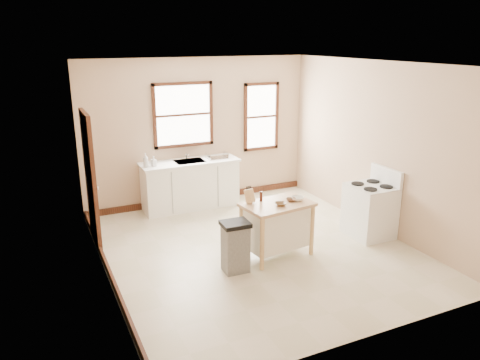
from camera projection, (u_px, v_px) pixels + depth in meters
name	position (u px, v px, depth m)	size (l,w,h in m)	color
floor	(256.00, 249.00, 7.26)	(5.00, 5.00, 0.00)	beige
ceiling	(258.00, 64.00, 6.43)	(5.00, 5.00, 0.00)	white
wall_back	(198.00, 132.00, 9.01)	(4.50, 0.04, 2.80)	tan
wall_left	(99.00, 181.00, 5.94)	(0.04, 5.00, 2.80)	tan
wall_right	(378.00, 147.00, 7.75)	(0.04, 5.00, 2.80)	tan
window_main	(183.00, 115.00, 8.77)	(1.17, 0.06, 1.22)	#36160E
window_side	(261.00, 117.00, 9.48)	(0.77, 0.06, 1.37)	#36160E
door_left	(91.00, 180.00, 7.19)	(0.06, 0.90, 2.10)	#36160E
baseboard_back	(201.00, 198.00, 9.38)	(4.50, 0.04, 0.12)	#36160E
baseboard_left	(110.00, 275.00, 6.35)	(0.04, 5.00, 0.12)	#36160E
sink_counter	(190.00, 184.00, 8.91)	(1.86, 0.62, 0.92)	white
faucet	(186.00, 153.00, 8.90)	(0.03, 0.03, 0.22)	silver
soap_bottle_a	(146.00, 160.00, 8.33)	(0.10, 0.10, 0.25)	#B2B2B2
soap_bottle_b	(154.00, 161.00, 8.41)	(0.08, 0.08, 0.18)	#B2B2B2
dish_rack	(217.00, 156.00, 8.94)	(0.39, 0.29, 0.10)	silver
kitchen_island	(277.00, 229.00, 6.95)	(1.01, 0.64, 0.83)	tan
knife_block	(250.00, 197.00, 6.81)	(0.10, 0.10, 0.20)	#DAB272
pepper_grinder	(261.00, 196.00, 6.90)	(0.04, 0.04, 0.15)	#3F1C11
bowl_a	(281.00, 204.00, 6.74)	(0.16, 0.16, 0.04)	brown
bowl_b	(291.00, 200.00, 6.92)	(0.15, 0.15, 0.04)	brown
bowl_c	(297.00, 199.00, 6.94)	(0.18, 0.18, 0.06)	white
trash_bin	(235.00, 247.00, 6.48)	(0.38, 0.32, 0.74)	gray
gas_stove	(370.00, 203.00, 7.60)	(0.69, 0.70, 1.13)	white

